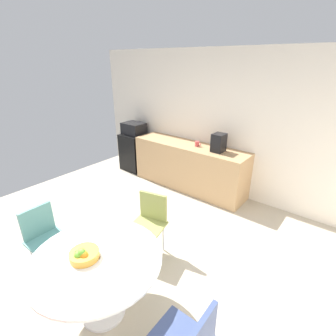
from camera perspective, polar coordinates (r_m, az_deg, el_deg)
ground_plane at (r=3.38m, az=-16.14°, el=-23.02°), size 6.00×6.00×0.00m
wall_back at (r=4.80m, az=12.39°, el=9.60°), size 6.00×0.10×2.60m
counter_block at (r=5.00m, az=4.72°, el=0.39°), size 2.33×0.60×0.90m
mini_fridge at (r=5.93m, az=-7.45°, el=3.69°), size 0.54×0.54×0.84m
microwave at (r=5.77m, az=-7.74°, el=8.83°), size 0.48×0.38×0.26m
round_table at (r=2.62m, az=-15.68°, el=-20.81°), size 1.22×1.22×0.72m
chair_olive at (r=3.32m, az=-4.05°, el=-11.10°), size 0.51×0.51×0.83m
chair_teal at (r=3.40m, az=-26.41°, el=-12.90°), size 0.43×0.43×0.83m
fruit_bowl at (r=2.54m, az=-18.58°, el=-18.05°), size 0.27×0.27×0.13m
mug_white at (r=4.76m, az=6.61°, el=5.47°), size 0.13×0.08×0.09m
coffee_maker at (r=4.51m, az=11.40°, el=5.63°), size 0.20×0.24×0.32m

